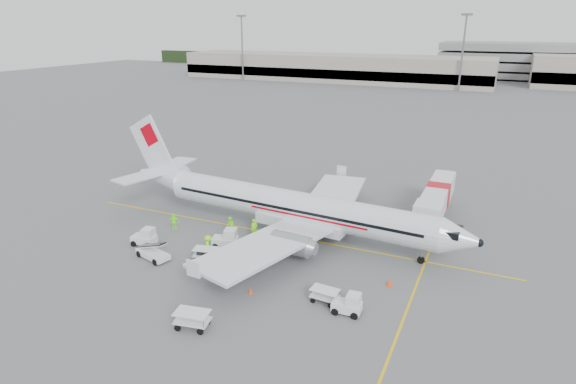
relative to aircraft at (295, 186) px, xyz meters
name	(u,v)px	position (x,y,z in m)	size (l,w,h in m)	color
ground	(280,235)	(-1.37, -0.55, -5.04)	(360.00, 360.00, 0.00)	#56595B
stripe_lead	(280,235)	(-1.37, -0.55, -5.03)	(44.00, 0.20, 0.01)	yellow
stripe_cross	(407,309)	(12.63, -8.55, -5.03)	(0.20, 20.00, 0.01)	yellow
terminal_west	(332,67)	(-41.37, 129.45, -0.54)	(110.00, 22.00, 9.00)	gray
parking_garage	(531,60)	(23.63, 159.45, 1.96)	(62.00, 24.00, 14.00)	slate
treeline	(461,66)	(-1.37, 174.45, -2.04)	(300.00, 3.00, 6.00)	black
mast_west	(242,48)	(-71.37, 117.45, 5.96)	(3.20, 1.20, 22.00)	slate
mast_center	(462,54)	(3.63, 117.45, 5.96)	(3.20, 1.20, 22.00)	slate
aircraft	(295,186)	(0.00, 0.00, 0.00)	(36.53, 28.63, 10.07)	white
jet_bridge	(437,203)	(12.04, 9.33, -3.04)	(2.85, 15.20, 3.99)	silver
belt_loader	(152,246)	(-9.41, -9.70, -3.84)	(4.42, 1.66, 2.39)	silver
tug_fore	(347,303)	(8.74, -10.81, -4.24)	(2.07, 1.18, 1.60)	silver
tug_mid	(225,238)	(-4.80, -5.09, -4.14)	(2.33, 1.33, 1.80)	silver
tug_aft	(144,236)	(-11.99, -7.79, -4.19)	(2.20, 1.26, 1.70)	silver
cart_loaded_a	(223,264)	(-2.64, -9.02, -4.47)	(2.17, 1.28, 1.13)	silver
cart_loaded_b	(206,254)	(-4.98, -8.03, -4.48)	(2.14, 1.27, 1.12)	silver
cart_empty_a	(192,320)	(-0.30, -16.80, -4.42)	(2.36, 1.40, 1.23)	silver
cart_empty_b	(325,296)	(6.81, -10.12, -4.50)	(2.07, 1.22, 1.08)	silver
cone_nose	(390,282)	(10.69, -5.82, -4.68)	(0.43, 0.43, 0.70)	#F34B12
cone_port	(342,194)	(0.77, 12.50, -4.77)	(0.32, 0.32, 0.53)	#F34B12
cone_stbd	(250,290)	(1.21, -11.35, -4.76)	(0.34, 0.34, 0.55)	#F34B12
crew_a	(254,228)	(-3.37, -2.05, -4.11)	(0.67, 0.44, 1.84)	#80FF11
crew_b	(230,225)	(-6.04, -2.05, -4.22)	(0.79, 0.62, 1.62)	#80FF11
crew_c	(208,245)	(-5.30, -7.11, -4.08)	(1.23, 0.71, 1.91)	#80FF11
crew_d	(174,222)	(-11.40, -3.92, -4.14)	(1.05, 0.44, 1.80)	#80FF11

